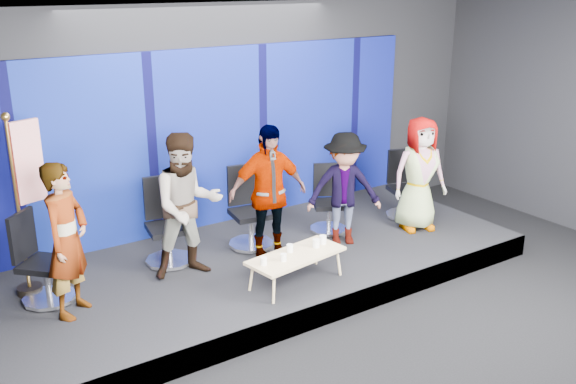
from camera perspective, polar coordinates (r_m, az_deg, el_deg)
name	(u,v)px	position (r m, az deg, el deg)	size (l,w,h in m)	color
ground	(390,364)	(6.99, 9.04, -14.89)	(10.00, 10.00, 0.00)	black
room_walls	(403,137)	(6.02, 10.21, 4.82)	(10.02, 8.02, 3.51)	black
riser	(264,266)	(8.66, -2.19, -6.57)	(7.00, 3.00, 0.30)	black
backdrop	(210,139)	(9.38, -6.98, 4.70)	(7.00, 0.08, 2.60)	#070754
chair_a	(42,273)	(7.83, -21.03, -6.72)	(0.85, 0.85, 1.07)	silver
panelist_a	(67,240)	(7.25, -19.05, -4.06)	(0.63, 0.41, 1.73)	black
chair_b	(167,235)	(8.43, -10.68, -3.78)	(0.72, 0.72, 1.12)	silver
panelist_b	(187,206)	(7.84, -8.94, -1.22)	(0.88, 0.68, 1.81)	black
chair_c	(249,220)	(8.80, -3.47, -2.52)	(0.71, 0.71, 1.11)	silver
panelist_c	(268,193)	(8.21, -1.80, -0.11)	(1.05, 0.44, 1.80)	black
chair_d	(328,209)	(9.34, 3.59, -1.55)	(0.74, 0.74, 0.97)	silver
panelist_d	(344,189)	(8.76, 5.01, 0.27)	(1.02, 0.59, 1.58)	black
chair_e	(404,195)	(10.02, 10.27, -0.29)	(0.72, 0.72, 1.03)	silver
panelist_e	(419,174)	(9.43, 11.59, 1.58)	(0.81, 0.53, 1.66)	black
coffee_table	(296,257)	(7.73, 0.73, -5.77)	(1.28, 0.69, 0.37)	tan
mug_a	(264,261)	(7.43, -2.17, -6.16)	(0.08, 0.08, 0.09)	white
mug_b	(284,257)	(7.53, -0.40, -5.84)	(0.07, 0.07, 0.09)	white
mug_c	(290,248)	(7.76, 0.17, -5.02)	(0.08, 0.08, 0.10)	white
mug_d	(316,243)	(7.90, 2.51, -4.56)	(0.09, 0.09, 0.11)	white
mug_e	(323,240)	(8.00, 3.11, -4.26)	(0.09, 0.09, 0.11)	white
flag_stand	(27,199)	(7.83, -22.21, -0.60)	(0.49, 0.29, 2.16)	black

